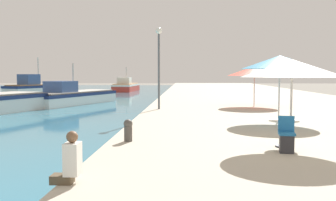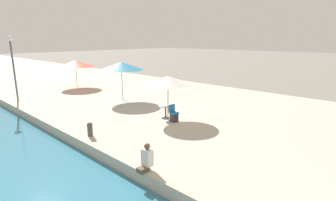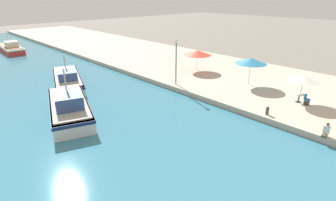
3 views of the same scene
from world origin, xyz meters
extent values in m
cube|color=#BCB29E|center=(8.00, 37.00, 0.26)|extent=(16.00, 90.00, 0.52)
cube|color=white|center=(-6.86, 30.85, 0.51)|extent=(5.50, 9.34, 0.95)
cube|color=navy|center=(-6.86, 30.85, 0.86)|extent=(5.58, 9.45, 0.25)
cube|color=#ADA89E|center=(-6.86, 30.85, 1.04)|extent=(5.06, 8.60, 0.10)
cube|color=#334C7F|center=(-7.39, 29.37, 1.51)|extent=(2.39, 2.48, 0.85)
cylinder|color=#B7B2A8|center=(-6.86, 30.85, 2.22)|extent=(0.12, 0.12, 2.27)
cube|color=silver|center=(-13.87, 41.14, 0.65)|extent=(5.07, 8.30, 1.22)
cube|color=navy|center=(-13.87, 41.14, 1.14)|extent=(5.14, 8.39, 0.25)
cube|color=#99754C|center=(-13.87, 41.14, 1.31)|extent=(4.66, 7.64, 0.10)
cube|color=#334C7F|center=(-14.38, 39.84, 1.92)|extent=(2.13, 2.23, 1.10)
cylinder|color=#B7B2A8|center=(-13.87, 41.14, 2.83)|extent=(0.12, 0.12, 2.94)
cube|color=red|center=(-6.32, 54.52, 0.53)|extent=(2.78, 8.52, 0.98)
cube|color=silver|center=(-6.32, 54.52, 0.90)|extent=(2.83, 8.61, 0.25)
cube|color=#99754C|center=(-6.32, 54.52, 1.07)|extent=(2.56, 7.84, 0.10)
cube|color=silver|center=(-6.37, 53.04, 1.56)|extent=(1.81, 1.92, 0.88)
cylinder|color=#B7B2A8|center=(-6.32, 54.52, 2.30)|extent=(0.12, 0.12, 2.36)
cylinder|color=#B7B7B7|center=(5.13, 11.03, 1.54)|extent=(0.06, 0.06, 2.04)
cone|color=white|center=(5.13, 11.03, 2.65)|extent=(2.72, 2.72, 0.48)
cylinder|color=#B7B7B7|center=(6.17, 16.58, 1.69)|extent=(0.06, 0.06, 2.34)
cone|color=teal|center=(6.17, 16.58, 2.98)|extent=(3.14, 3.14, 0.55)
cylinder|color=#B7B7B7|center=(6.45, 23.84, 1.53)|extent=(0.06, 0.06, 2.02)
cone|color=#E04C38|center=(6.45, 23.84, 2.68)|extent=(3.30, 3.30, 0.58)
cylinder|color=#333338|center=(4.95, 11.05, 0.54)|extent=(0.44, 0.44, 0.04)
cylinder|color=#333338|center=(4.95, 11.05, 0.87)|extent=(0.08, 0.08, 0.70)
cylinder|color=beige|center=(4.95, 11.05, 1.24)|extent=(0.80, 0.80, 0.04)
cube|color=#2D2D33|center=(4.84, 10.31, 0.74)|extent=(0.39, 0.39, 0.45)
cube|color=#1E66A3|center=(4.84, 10.31, 1.00)|extent=(0.46, 0.46, 0.06)
cube|color=#1E66A3|center=(4.87, 10.51, 1.23)|extent=(0.40, 0.12, 0.40)
cube|color=brown|center=(0.06, 7.42, 0.60)|extent=(0.39, 0.28, 0.16)
cube|color=silver|center=(0.26, 7.42, 0.97)|extent=(0.26, 0.36, 0.59)
sphere|color=brown|center=(0.26, 7.42, 1.37)|extent=(0.21, 0.21, 0.21)
cylinder|color=#4C4742|center=(0.60, 11.69, 0.74)|extent=(0.24, 0.24, 0.45)
sphere|color=#4C4742|center=(0.60, 11.69, 1.04)|extent=(0.26, 0.26, 0.26)
cylinder|color=#565B60|center=(0.78, 21.83, 2.62)|extent=(0.12, 0.12, 4.20)
sphere|color=white|center=(0.78, 21.83, 4.90)|extent=(0.36, 0.36, 0.36)
camera|label=1|loc=(2.30, 0.86, 2.50)|focal=40.00mm
camera|label=2|loc=(-5.22, 1.32, 4.88)|focal=28.00mm
camera|label=3|loc=(-17.69, 3.64, 9.18)|focal=28.00mm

